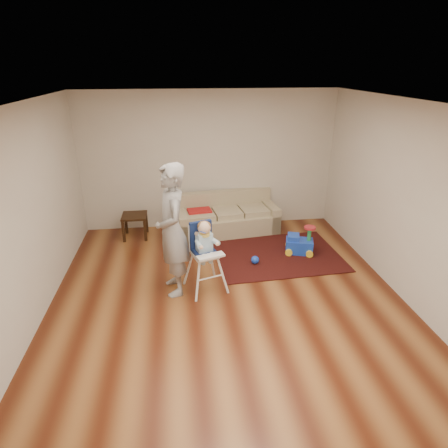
{
  "coord_description": "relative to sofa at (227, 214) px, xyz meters",
  "views": [
    {
      "loc": [
        -0.61,
        -4.49,
        3.12
      ],
      "look_at": [
        0.0,
        0.4,
        1.0
      ],
      "focal_mm": 30.0,
      "sensor_mm": 36.0,
      "label": 1
    }
  ],
  "objects": [
    {
      "name": "ground",
      "position": [
        -0.29,
        -2.3,
        -0.38
      ],
      "size": [
        5.5,
        5.5,
        0.0
      ],
      "primitive_type": "plane",
      "color": "#481C0D",
      "rests_on": "ground"
    },
    {
      "name": "room_envelope",
      "position": [
        -0.29,
        -1.77,
        1.49
      ],
      "size": [
        5.04,
        5.52,
        2.72
      ],
      "color": "beige",
      "rests_on": "ground"
    },
    {
      "name": "sofa",
      "position": [
        0.0,
        0.0,
        0.0
      ],
      "size": [
        2.07,
        1.06,
        0.77
      ],
      "rotation": [
        0.0,
        0.0,
        0.13
      ],
      "color": "tan",
      "rests_on": "ground"
    },
    {
      "name": "side_table",
      "position": [
        -1.78,
        -0.0,
        -0.15
      ],
      "size": [
        0.46,
        0.46,
        0.46
      ],
      "primitive_type": null,
      "color": "black",
      "rests_on": "ground"
    },
    {
      "name": "area_rug",
      "position": [
        0.77,
        -1.1,
        -0.38
      ],
      "size": [
        2.22,
        1.72,
        0.02
      ],
      "primitive_type": "cube",
      "rotation": [
        0.0,
        0.0,
        0.06
      ],
      "color": "black",
      "rests_on": "ground"
    },
    {
      "name": "ride_on_toy",
      "position": [
        1.16,
        -1.06,
        -0.11
      ],
      "size": [
        0.54,
        0.45,
        0.51
      ],
      "primitive_type": null,
      "rotation": [
        0.0,
        0.0,
        -0.28
      ],
      "color": "blue",
      "rests_on": "area_rug"
    },
    {
      "name": "toy_ball",
      "position": [
        0.3,
        -1.37,
        -0.3
      ],
      "size": [
        0.14,
        0.14,
        0.14
      ],
      "primitive_type": "sphere",
      "color": "blue",
      "rests_on": "area_rug"
    },
    {
      "name": "high_chair",
      "position": [
        -0.58,
        -1.99,
        0.15
      ],
      "size": [
        0.64,
        0.64,
        1.1
      ],
      "rotation": [
        0.0,
        0.0,
        0.31
      ],
      "color": "white",
      "rests_on": "ground"
    },
    {
      "name": "adult",
      "position": [
        -1.03,
        -1.97,
        0.58
      ],
      "size": [
        0.58,
        0.77,
        1.93
      ],
      "primitive_type": "imported",
      "rotation": [
        0.0,
        0.0,
        -1.4
      ],
      "color": "gray",
      "rests_on": "ground"
    }
  ]
}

